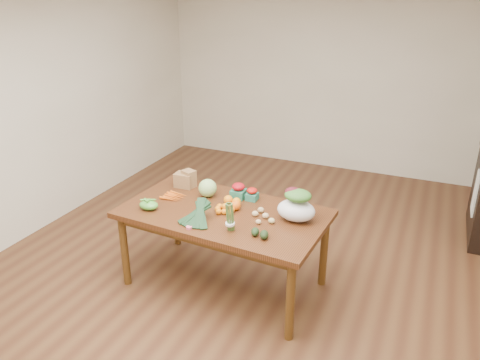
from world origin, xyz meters
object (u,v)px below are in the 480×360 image
at_px(mandarin_cluster, 225,208).
at_px(salad_bag, 296,207).
at_px(paper_bag, 184,179).
at_px(asparagus_bundle, 230,217).
at_px(dining_table, 224,248).
at_px(cabbage, 208,188).
at_px(kale_bunch, 195,215).

relative_size(mandarin_cluster, salad_bag, 0.56).
bearing_deg(salad_bag, paper_bag, 168.69).
relative_size(asparagus_bundle, salad_bag, 0.77).
height_order(paper_bag, mandarin_cluster, paper_bag).
distance_m(dining_table, cabbage, 0.58).
distance_m(kale_bunch, asparagus_bundle, 0.32).
height_order(dining_table, cabbage, cabbage).
height_order(cabbage, kale_bunch, cabbage).
bearing_deg(mandarin_cluster, cabbage, 140.81).
bearing_deg(salad_bag, mandarin_cluster, -170.37).
relative_size(cabbage, mandarin_cluster, 0.94).
height_order(cabbage, salad_bag, salad_bag).
bearing_deg(mandarin_cluster, asparagus_bundle, -57.46).
relative_size(dining_table, salad_bag, 5.49).
bearing_deg(paper_bag, cabbage, -19.88).
distance_m(paper_bag, asparagus_bundle, 1.00).
distance_m(cabbage, asparagus_bundle, 0.70).
height_order(paper_bag, cabbage, same).
bearing_deg(asparagus_bundle, salad_bag, 46.12).
relative_size(kale_bunch, asparagus_bundle, 1.60).
bearing_deg(dining_table, kale_bunch, -107.23).
relative_size(mandarin_cluster, kale_bunch, 0.45).
height_order(dining_table, kale_bunch, kale_bunch).
bearing_deg(kale_bunch, dining_table, 72.77).
height_order(kale_bunch, salad_bag, salad_bag).
xyz_separation_m(dining_table, asparagus_bundle, (0.20, -0.30, 0.50)).
bearing_deg(dining_table, paper_bag, 153.71).
distance_m(kale_bunch, salad_bag, 0.84).
height_order(paper_bag, kale_bunch, paper_bag).
relative_size(dining_table, cabbage, 10.45).
bearing_deg(cabbage, paper_bag, 160.12).
relative_size(dining_table, paper_bag, 7.38).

